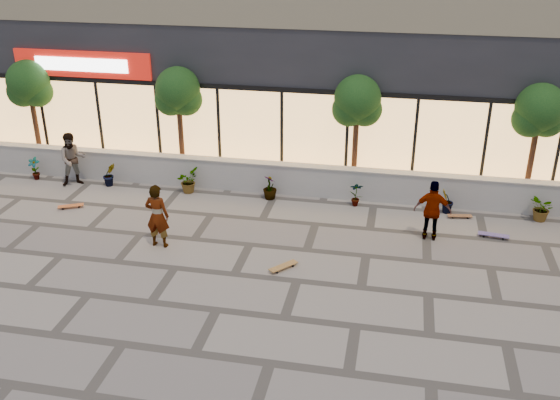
% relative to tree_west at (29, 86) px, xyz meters
% --- Properties ---
extents(ground, '(80.00, 80.00, 0.00)m').
position_rel_tree_west_xyz_m(ground, '(9.00, -7.70, -2.99)').
color(ground, gray).
rests_on(ground, ground).
extents(planter_wall, '(22.00, 0.42, 1.04)m').
position_rel_tree_west_xyz_m(planter_wall, '(9.00, -0.70, -2.46)').
color(planter_wall, beige).
rests_on(planter_wall, ground).
extents(retail_building, '(24.00, 9.17, 8.50)m').
position_rel_tree_west_xyz_m(retail_building, '(9.00, 4.79, 1.26)').
color(retail_building, '#25262A').
rests_on(retail_building, ground).
extents(shrub_a, '(0.43, 0.29, 0.81)m').
position_rel_tree_west_xyz_m(shrub_a, '(0.50, -1.25, -2.58)').
color(shrub_a, '#133D16').
rests_on(shrub_a, ground).
extents(shrub_b, '(0.57, 0.57, 0.81)m').
position_rel_tree_west_xyz_m(shrub_b, '(3.30, -1.25, -2.58)').
color(shrub_b, '#133D16').
rests_on(shrub_b, ground).
extents(shrub_c, '(0.68, 0.77, 0.81)m').
position_rel_tree_west_xyz_m(shrub_c, '(6.10, -1.25, -2.58)').
color(shrub_c, '#133D16').
rests_on(shrub_c, ground).
extents(shrub_d, '(0.64, 0.64, 0.81)m').
position_rel_tree_west_xyz_m(shrub_d, '(8.90, -1.25, -2.58)').
color(shrub_d, '#133D16').
rests_on(shrub_d, ground).
extents(shrub_e, '(0.46, 0.35, 0.81)m').
position_rel_tree_west_xyz_m(shrub_e, '(11.70, -1.25, -2.58)').
color(shrub_e, '#133D16').
rests_on(shrub_e, ground).
extents(shrub_f, '(0.55, 0.57, 0.81)m').
position_rel_tree_west_xyz_m(shrub_f, '(14.50, -1.25, -2.58)').
color(shrub_f, '#133D16').
rests_on(shrub_f, ground).
extents(shrub_g, '(0.77, 0.84, 0.81)m').
position_rel_tree_west_xyz_m(shrub_g, '(17.30, -1.25, -2.58)').
color(shrub_g, '#133D16').
rests_on(shrub_g, ground).
extents(tree_west, '(1.60, 1.50, 3.92)m').
position_rel_tree_west_xyz_m(tree_west, '(0.00, 0.00, 0.00)').
color(tree_west, '#49281A').
rests_on(tree_west, ground).
extents(tree_midwest, '(1.60, 1.50, 3.92)m').
position_rel_tree_west_xyz_m(tree_midwest, '(5.50, 0.00, 0.00)').
color(tree_midwest, '#49281A').
rests_on(tree_midwest, ground).
extents(tree_mideast, '(1.60, 1.50, 3.92)m').
position_rel_tree_west_xyz_m(tree_mideast, '(11.50, 0.00, 0.00)').
color(tree_mideast, '#49281A').
rests_on(tree_mideast, ground).
extents(tree_east, '(1.60, 1.50, 3.92)m').
position_rel_tree_west_xyz_m(tree_east, '(17.00, 0.00, 0.00)').
color(tree_east, '#49281A').
rests_on(tree_east, ground).
extents(skater_center, '(0.70, 0.48, 1.85)m').
position_rel_tree_west_xyz_m(skater_center, '(6.54, -4.98, -2.06)').
color(skater_center, white).
rests_on(skater_center, ground).
extents(skater_left, '(1.13, 1.07, 1.85)m').
position_rel_tree_west_xyz_m(skater_left, '(2.10, -1.40, -2.06)').
color(skater_left, '#887458').
rests_on(skater_left, ground).
extents(skater_right_near, '(1.07, 0.51, 1.78)m').
position_rel_tree_west_xyz_m(skater_right_near, '(13.98, -3.08, -2.10)').
color(skater_right_near, white).
rests_on(skater_right_near, ground).
extents(skateboard_center, '(0.72, 0.79, 0.10)m').
position_rel_tree_west_xyz_m(skateboard_center, '(10.19, -5.56, -2.90)').
color(skateboard_center, olive).
rests_on(skateboard_center, ground).
extents(skateboard_left, '(0.80, 0.54, 0.10)m').
position_rel_tree_west_xyz_m(skateboard_left, '(2.87, -3.20, -2.91)').
color(skateboard_left, '#D35D27').
rests_on(skateboard_left, ground).
extents(skateboard_right_near, '(0.75, 0.30, 0.09)m').
position_rel_tree_west_xyz_m(skateboard_right_near, '(14.91, -1.52, -2.91)').
color(skateboard_right_near, '#9B5E32').
rests_on(skateboard_right_near, ground).
extents(skateboard_right_far, '(0.88, 0.33, 0.10)m').
position_rel_tree_west_xyz_m(skateboard_right_far, '(15.78, -2.65, -2.90)').
color(skateboard_right_far, '#5E4E8F').
rests_on(skateboard_right_far, ground).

